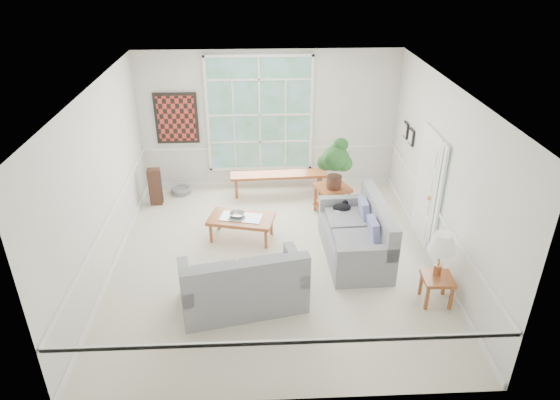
% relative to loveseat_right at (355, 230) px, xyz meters
% --- Properties ---
extents(floor, '(5.50, 6.00, 0.01)m').
position_rel_loveseat_right_xyz_m(floor, '(-1.39, -0.05, -0.52)').
color(floor, beige).
rests_on(floor, ground).
extents(ceiling, '(5.50, 6.00, 0.02)m').
position_rel_loveseat_right_xyz_m(ceiling, '(-1.39, -0.05, 2.49)').
color(ceiling, white).
rests_on(ceiling, ground).
extents(wall_back, '(5.50, 0.02, 3.00)m').
position_rel_loveseat_right_xyz_m(wall_back, '(-1.39, 2.95, 0.99)').
color(wall_back, silver).
rests_on(wall_back, ground).
extents(wall_front, '(5.50, 0.02, 3.00)m').
position_rel_loveseat_right_xyz_m(wall_front, '(-1.39, -3.05, 0.99)').
color(wall_front, silver).
rests_on(wall_front, ground).
extents(wall_left, '(0.02, 6.00, 3.00)m').
position_rel_loveseat_right_xyz_m(wall_left, '(-4.14, -0.05, 0.99)').
color(wall_left, silver).
rests_on(wall_left, ground).
extents(wall_right, '(0.02, 6.00, 3.00)m').
position_rel_loveseat_right_xyz_m(wall_right, '(1.36, -0.05, 0.99)').
color(wall_right, silver).
rests_on(wall_right, ground).
extents(window_back, '(2.30, 0.08, 2.40)m').
position_rel_loveseat_right_xyz_m(window_back, '(-1.59, 2.91, 1.14)').
color(window_back, white).
rests_on(window_back, wall_back).
extents(entry_door, '(0.08, 0.90, 2.10)m').
position_rel_loveseat_right_xyz_m(entry_door, '(1.32, 0.55, 0.54)').
color(entry_door, white).
rests_on(entry_door, floor).
extents(door_sidelight, '(0.08, 0.26, 1.90)m').
position_rel_loveseat_right_xyz_m(door_sidelight, '(1.32, -0.08, 0.64)').
color(door_sidelight, white).
rests_on(door_sidelight, wall_right).
extents(wall_art, '(0.90, 0.06, 1.10)m').
position_rel_loveseat_right_xyz_m(wall_art, '(-3.34, 2.90, 1.09)').
color(wall_art, maroon).
rests_on(wall_art, wall_back).
extents(wall_frame_near, '(0.04, 0.26, 0.32)m').
position_rel_loveseat_right_xyz_m(wall_frame_near, '(1.32, 1.70, 1.04)').
color(wall_frame_near, black).
rests_on(wall_frame_near, wall_right).
extents(wall_frame_far, '(0.04, 0.26, 0.32)m').
position_rel_loveseat_right_xyz_m(wall_frame_far, '(1.32, 2.10, 1.04)').
color(wall_frame_far, black).
rests_on(wall_frame_far, wall_right).
extents(loveseat_right, '(1.04, 1.92, 1.03)m').
position_rel_loveseat_right_xyz_m(loveseat_right, '(0.00, 0.00, 0.00)').
color(loveseat_right, gray).
rests_on(loveseat_right, floor).
extents(loveseat_front, '(1.98, 1.30, 0.99)m').
position_rel_loveseat_right_xyz_m(loveseat_front, '(-1.91, -1.22, -0.02)').
color(loveseat_front, gray).
rests_on(loveseat_front, floor).
extents(coffee_table, '(1.29, 0.90, 0.44)m').
position_rel_loveseat_right_xyz_m(coffee_table, '(-1.97, 0.66, -0.29)').
color(coffee_table, brown).
rests_on(coffee_table, floor).
extents(pewter_bowl, '(0.46, 0.46, 0.09)m').
position_rel_loveseat_right_xyz_m(pewter_bowl, '(-2.05, 0.71, -0.03)').
color(pewter_bowl, gray).
rests_on(pewter_bowl, coffee_table).
extents(window_bench, '(2.05, 0.48, 0.48)m').
position_rel_loveseat_right_xyz_m(window_bench, '(-1.22, 2.46, -0.27)').
color(window_bench, brown).
rests_on(window_bench, floor).
extents(end_table, '(0.78, 0.78, 0.61)m').
position_rel_loveseat_right_xyz_m(end_table, '(-0.18, 1.54, -0.21)').
color(end_table, brown).
rests_on(end_table, floor).
extents(houseplant, '(0.70, 0.70, 1.01)m').
position_rel_loveseat_right_xyz_m(houseplant, '(-0.17, 1.46, 0.60)').
color(houseplant, '#1F4A1D').
rests_on(houseplant, end_table).
extents(side_table, '(0.47, 0.47, 0.46)m').
position_rel_loveseat_right_xyz_m(side_table, '(1.01, -1.32, -0.28)').
color(side_table, brown).
rests_on(side_table, floor).
extents(table_lamp, '(0.49, 0.49, 0.71)m').
position_rel_loveseat_right_xyz_m(table_lamp, '(1.02, -1.24, 0.30)').
color(table_lamp, silver).
rests_on(table_lamp, side_table).
extents(pet_bed, '(0.51, 0.51, 0.13)m').
position_rel_loveseat_right_xyz_m(pet_bed, '(-3.34, 2.59, -0.45)').
color(pet_bed, slate).
rests_on(pet_bed, floor).
extents(floor_speaker, '(0.25, 0.20, 0.79)m').
position_rel_loveseat_right_xyz_m(floor_speaker, '(-3.79, 2.12, -0.12)').
color(floor_speaker, '#3F2217').
rests_on(floor_speaker, floor).
extents(cat, '(0.40, 0.35, 0.16)m').
position_rel_loveseat_right_xyz_m(cat, '(-0.13, 0.67, 0.09)').
color(cat, black).
rests_on(cat, loveseat_right).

